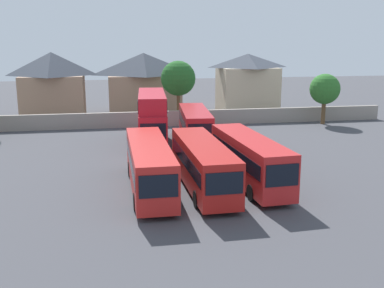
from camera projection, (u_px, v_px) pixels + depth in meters
ground at (167, 136)px, 50.06m from camera, size 140.00×140.00×0.00m
depot_boundary_wall at (161, 119)px, 55.44m from camera, size 56.00×0.50×1.80m
bus_1 at (149, 164)px, 31.89m from camera, size 2.63×11.92×3.33m
bus_2 at (203, 163)px, 32.22m from camera, size 2.77×11.48×3.30m
bus_3 at (249, 158)px, 33.31m from camera, size 3.10×11.26×3.43m
bus_4 at (152, 116)px, 45.44m from camera, size 3.32×10.24×5.11m
bus_5 at (195, 124)px, 46.24m from camera, size 3.39×10.28×3.37m
house_terrace_left at (53, 84)px, 60.99m from camera, size 8.34×6.93×8.50m
house_terrace_centre at (144, 83)px, 64.34m from camera, size 10.20×6.90×8.28m
house_terrace_right at (247, 83)px, 65.60m from camera, size 8.18×6.59×8.12m
tree_behind_wall at (325, 89)px, 56.15m from camera, size 3.64×3.64×6.10m
tree_right_of_lot at (178, 79)px, 57.25m from camera, size 4.28×4.28×7.58m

